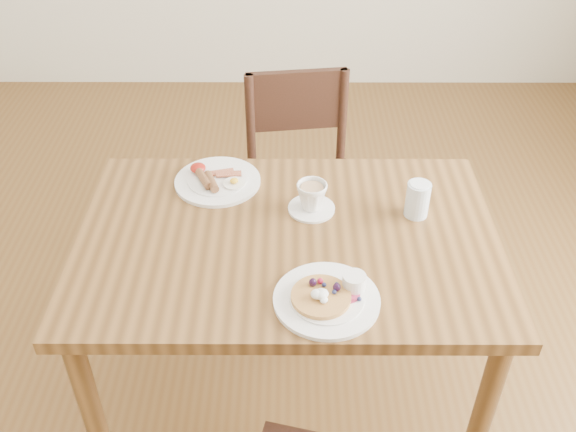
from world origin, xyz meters
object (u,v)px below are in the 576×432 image
at_px(chair_far, 301,178).
at_px(teacup_saucer, 312,198).
at_px(breakfast_plate, 216,180).
at_px(dining_table, 288,261).
at_px(water_glass, 418,200).
at_px(pancake_plate, 328,297).

relative_size(chair_far, teacup_saucer, 6.29).
height_order(breakfast_plate, teacup_saucer, teacup_saucer).
xyz_separation_m(dining_table, teacup_saucer, (0.07, 0.12, 0.14)).
xyz_separation_m(breakfast_plate, water_glass, (0.60, -0.16, 0.04)).
bearing_deg(pancake_plate, dining_table, 111.64).
bearing_deg(water_glass, breakfast_plate, 165.18).
relative_size(chair_far, water_glass, 8.13).
xyz_separation_m(chair_far, breakfast_plate, (-0.27, -0.40, 0.27)).
height_order(chair_far, teacup_saucer, chair_far).
height_order(chair_far, pancake_plate, chair_far).
height_order(dining_table, breakfast_plate, breakfast_plate).
relative_size(pancake_plate, teacup_saucer, 1.93).
bearing_deg(teacup_saucer, water_glass, -4.11).
bearing_deg(chair_far, water_glass, 112.94).
height_order(chair_far, water_glass, chair_far).
height_order(breakfast_plate, water_glass, water_glass).
distance_m(pancake_plate, water_glass, 0.45).
relative_size(dining_table, breakfast_plate, 4.44).
xyz_separation_m(dining_table, water_glass, (0.38, 0.10, 0.15)).
height_order(dining_table, water_glass, water_glass).
distance_m(dining_table, pancake_plate, 0.30).
xyz_separation_m(teacup_saucer, water_glass, (0.31, -0.02, 0.01)).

